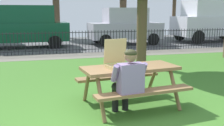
% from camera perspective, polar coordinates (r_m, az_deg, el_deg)
% --- Properties ---
extents(ground, '(28.00, 12.02, 0.02)m').
position_cam_1_polar(ground, '(5.89, -5.76, -6.94)').
color(ground, '#3F7529').
extents(cobblestone_walkway, '(28.00, 1.40, 0.01)m').
position_cam_1_polar(cobblestone_walkway, '(11.03, -10.09, 1.43)').
color(cobblestone_walkway, slate).
extents(street_asphalt, '(28.00, 7.23, 0.01)m').
position_cam_1_polar(street_asphalt, '(15.30, -11.43, 4.01)').
color(street_asphalt, '#515154').
extents(picnic_table_foreground, '(1.97, 1.69, 0.79)m').
position_cam_1_polar(picnic_table_foreground, '(5.10, 3.88, -2.67)').
color(picnic_table_foreground, olive).
rests_on(picnic_table_foreground, ground).
extents(pizza_box_open, '(0.57, 0.60, 0.52)m').
position_cam_1_polar(pizza_box_open, '(4.95, 1.61, 0.15)').
color(pizza_box_open, tan).
rests_on(pizza_box_open, picnic_table_foreground).
extents(adult_at_table, '(0.63, 0.62, 1.19)m').
position_cam_1_polar(adult_at_table, '(4.52, 3.43, -3.64)').
color(adult_at_table, black).
rests_on(adult_at_table, ground).
extents(iron_fence_streetside, '(22.95, 0.03, 0.97)m').
position_cam_1_polar(iron_fence_streetside, '(11.66, -10.46, 4.41)').
color(iron_fence_streetside, black).
rests_on(iron_fence_streetside, ground).
extents(parked_car_center, '(4.67, 2.10, 2.08)m').
position_cam_1_polar(parked_car_center, '(14.10, -18.92, 7.56)').
color(parked_car_center, '#114B31').
rests_on(parked_car_center, ground).
extents(parked_car_right, '(3.95, 1.92, 1.98)m').
position_cam_1_polar(parked_car_right, '(14.74, 2.79, 7.93)').
color(parked_car_right, '#B9B2C3').
rests_on(parked_car_right, ground).
extents(parked_car_far_right, '(4.76, 2.19, 2.46)m').
position_cam_1_polar(parked_car_far_right, '(17.20, 20.78, 8.66)').
color(parked_car_far_right, silver).
rests_on(parked_car_far_right, ground).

